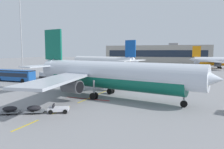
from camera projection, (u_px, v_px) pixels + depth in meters
name	position (u px, v px, depth m)	size (l,w,h in m)	color
ground	(224.00, 90.00, 44.57)	(400.00, 400.00, 0.00)	gray
apron_paint_markings	(118.00, 86.00, 49.80)	(8.00, 93.70, 0.01)	yellow
airliner_foreground	(110.00, 75.00, 36.81)	(34.72, 34.09, 12.20)	silver
airliner_mid_left	(103.00, 62.00, 80.99)	(32.10, 30.87, 11.54)	white
airliner_far_center	(223.00, 61.00, 97.65)	(29.15, 28.75, 10.22)	silver
apron_shuttle_bus	(14.00, 75.00, 56.74)	(12.11, 3.32, 3.00)	#194C99
fuel_service_truck	(50.00, 73.00, 62.53)	(3.12, 7.17, 3.14)	black
baggage_train	(34.00, 109.00, 27.78)	(8.32, 5.24, 1.14)	silver
uld_cargo_container	(75.00, 87.00, 42.74)	(1.72, 1.68, 1.60)	#B7BCC6
apron_light_mast_near	(21.00, 21.00, 74.81)	(1.80, 1.80, 29.85)	slate
terminal_satellite	(158.00, 54.00, 146.80)	(66.38, 26.04, 13.05)	#9E998E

